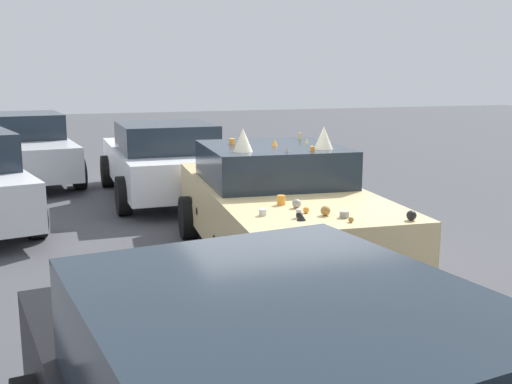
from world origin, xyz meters
TOP-DOWN VIEW (x-y plane):
  - ground_plane at (0.00, 0.00)m, footprint 60.00×60.00m
  - art_car_decorated at (0.05, -0.00)m, footprint 4.51×2.36m
  - parked_sedan_far_left at (4.46, 0.55)m, footprint 4.41×2.06m
  - parked_sedan_row_back_center at (7.14, 3.04)m, footprint 4.41×2.36m

SIDE VIEW (x-z plane):
  - ground_plane at x=0.00m, z-range 0.00..0.00m
  - art_car_decorated at x=0.05m, z-range -0.14..1.55m
  - parked_sedan_far_left at x=4.46m, z-range 0.00..1.42m
  - parked_sedan_row_back_center at x=7.14m, z-range 0.00..1.46m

